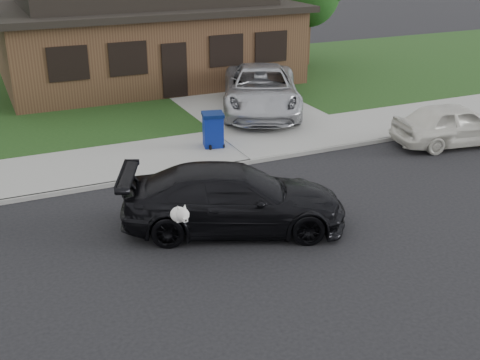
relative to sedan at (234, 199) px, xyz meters
name	(u,v)px	position (x,y,z in m)	size (l,w,h in m)	color
ground	(164,242)	(-1.66, 0.02, -0.73)	(120.00, 120.00, 0.00)	black
sidewalk	(111,164)	(-1.66, 5.02, -0.67)	(60.00, 3.00, 0.12)	gray
curb	(124,182)	(-1.66, 3.52, -0.67)	(60.00, 0.12, 0.12)	gray
lawn	(64,98)	(-1.66, 13.02, -0.66)	(60.00, 13.00, 0.13)	#193814
driveway	(232,100)	(4.34, 10.02, -0.66)	(4.50, 13.00, 0.14)	gray
sedan	(234,199)	(0.00, 0.00, 0.00)	(5.39, 3.76, 1.45)	black
minivan	(261,90)	(4.56, 7.89, 0.21)	(2.65, 5.75, 1.60)	#B3B5BB
white_compact	(455,124)	(8.63, 2.41, -0.06)	(1.58, 3.93, 1.34)	silver
recycling_bin	(213,129)	(1.56, 5.08, -0.07)	(0.76, 0.76, 1.05)	navy
house	(144,32)	(2.34, 15.01, 1.41)	(12.60, 8.60, 4.65)	#422B1C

